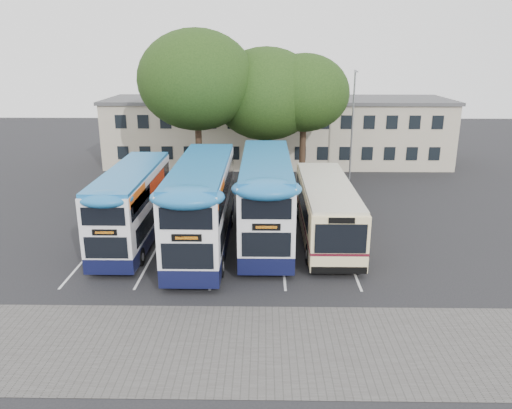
{
  "coord_description": "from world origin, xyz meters",
  "views": [
    {
      "loc": [
        -1.28,
        -21.21,
        10.62
      ],
      "look_at": [
        -1.69,
        5.0,
        2.46
      ],
      "focal_mm": 35.0,
      "sensor_mm": 36.0,
      "label": 1
    }
  ],
  "objects_px": {
    "bus_dd_right": "(266,195)",
    "bus_dd_left": "(133,202)",
    "bus_dd_mid": "(203,202)",
    "tree_left": "(197,80)",
    "tree_mid": "(266,94)",
    "lamp_post": "(353,120)",
    "bus_single": "(326,207)",
    "tree_right": "(304,93)"
  },
  "relations": [
    {
      "from": "bus_dd_left",
      "to": "bus_dd_mid",
      "type": "relative_size",
      "value": 0.89
    },
    {
      "from": "tree_right",
      "to": "bus_dd_mid",
      "type": "distance_m",
      "value": 15.7
    },
    {
      "from": "bus_dd_right",
      "to": "bus_single",
      "type": "height_order",
      "value": "bus_dd_right"
    },
    {
      "from": "bus_dd_right",
      "to": "bus_dd_mid",
      "type": "bearing_deg",
      "value": -157.66
    },
    {
      "from": "bus_dd_mid",
      "to": "bus_dd_right",
      "type": "relative_size",
      "value": 1.0
    },
    {
      "from": "bus_single",
      "to": "lamp_post",
      "type": "bearing_deg",
      "value": 74.97
    },
    {
      "from": "lamp_post",
      "to": "bus_dd_left",
      "type": "height_order",
      "value": "lamp_post"
    },
    {
      "from": "bus_single",
      "to": "tree_left",
      "type": "bearing_deg",
      "value": 129.61
    },
    {
      "from": "bus_dd_right",
      "to": "bus_dd_left",
      "type": "bearing_deg",
      "value": -175.21
    },
    {
      "from": "tree_mid",
      "to": "tree_right",
      "type": "relative_size",
      "value": 1.05
    },
    {
      "from": "tree_mid",
      "to": "bus_dd_right",
      "type": "distance_m",
      "value": 13.25
    },
    {
      "from": "tree_mid",
      "to": "bus_dd_left",
      "type": "distance_m",
      "value": 15.87
    },
    {
      "from": "lamp_post",
      "to": "tree_right",
      "type": "bearing_deg",
      "value": -158.59
    },
    {
      "from": "bus_dd_right",
      "to": "bus_single",
      "type": "distance_m",
      "value": 3.59
    },
    {
      "from": "tree_left",
      "to": "bus_dd_mid",
      "type": "distance_m",
      "value": 13.49
    },
    {
      "from": "bus_dd_right",
      "to": "lamp_post",
      "type": "bearing_deg",
      "value": 62.5
    },
    {
      "from": "tree_left",
      "to": "bus_dd_right",
      "type": "relative_size",
      "value": 1.05
    },
    {
      "from": "tree_left",
      "to": "bus_dd_mid",
      "type": "relative_size",
      "value": 1.05
    },
    {
      "from": "bus_dd_left",
      "to": "bus_single",
      "type": "distance_m",
      "value": 11.08
    },
    {
      "from": "bus_dd_mid",
      "to": "bus_dd_right",
      "type": "distance_m",
      "value": 3.76
    },
    {
      "from": "lamp_post",
      "to": "tree_left",
      "type": "bearing_deg",
      "value": -165.94
    },
    {
      "from": "tree_mid",
      "to": "bus_dd_left",
      "type": "height_order",
      "value": "tree_mid"
    },
    {
      "from": "tree_mid",
      "to": "lamp_post",
      "type": "bearing_deg",
      "value": 10.36
    },
    {
      "from": "tree_right",
      "to": "bus_single",
      "type": "bearing_deg",
      "value": -87.46
    },
    {
      "from": "bus_dd_left",
      "to": "bus_single",
      "type": "relative_size",
      "value": 0.92
    },
    {
      "from": "tree_mid",
      "to": "bus_single",
      "type": "relative_size",
      "value": 0.97
    },
    {
      "from": "bus_dd_left",
      "to": "bus_dd_right",
      "type": "height_order",
      "value": "bus_dd_right"
    },
    {
      "from": "lamp_post",
      "to": "bus_single",
      "type": "height_order",
      "value": "lamp_post"
    },
    {
      "from": "lamp_post",
      "to": "bus_single",
      "type": "xyz_separation_m",
      "value": [
        -3.64,
        -13.56,
        -3.19
      ]
    },
    {
      "from": "lamp_post",
      "to": "bus_dd_left",
      "type": "bearing_deg",
      "value": -135.65
    },
    {
      "from": "bus_dd_left",
      "to": "bus_dd_mid",
      "type": "height_order",
      "value": "bus_dd_mid"
    },
    {
      "from": "tree_left",
      "to": "bus_dd_mid",
      "type": "height_order",
      "value": "tree_left"
    },
    {
      "from": "tree_mid",
      "to": "bus_dd_mid",
      "type": "height_order",
      "value": "tree_mid"
    },
    {
      "from": "bus_single",
      "to": "bus_dd_right",
      "type": "bearing_deg",
      "value": -177.33
    },
    {
      "from": "tree_mid",
      "to": "bus_dd_left",
      "type": "relative_size",
      "value": 1.06
    },
    {
      "from": "tree_right",
      "to": "bus_dd_right",
      "type": "height_order",
      "value": "tree_right"
    },
    {
      "from": "tree_mid",
      "to": "bus_dd_right",
      "type": "relative_size",
      "value": 0.94
    },
    {
      "from": "tree_mid",
      "to": "bus_dd_mid",
      "type": "relative_size",
      "value": 0.94
    },
    {
      "from": "tree_right",
      "to": "bus_dd_mid",
      "type": "height_order",
      "value": "tree_right"
    },
    {
      "from": "tree_left",
      "to": "bus_dd_mid",
      "type": "xyz_separation_m",
      "value": [
        1.69,
        -12.07,
        -5.78
      ]
    },
    {
      "from": "tree_left",
      "to": "bus_dd_right",
      "type": "distance_m",
      "value": 13.17
    },
    {
      "from": "bus_dd_mid",
      "to": "bus_dd_left",
      "type": "bearing_deg",
      "value": 168.93
    }
  ]
}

